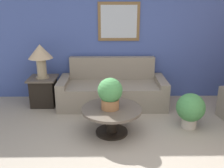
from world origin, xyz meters
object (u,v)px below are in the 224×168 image
Objects in this scene: coffee_table at (112,115)px; potted_plant_on_table at (110,93)px; side_table at (44,91)px; potted_plant_floor at (190,109)px; table_lamp at (40,55)px; couch_main at (112,90)px.

coffee_table is 1.92× the size of potted_plant_on_table.
side_table is at bearing 139.23° from coffee_table.
table_lamp is at bearing 159.36° from potted_plant_floor.
potted_plant_on_table reaches higher than couch_main.
couch_main is at bearing 141.75° from potted_plant_floor.
potted_plant_on_table reaches higher than side_table.
couch_main reaches higher than potted_plant_floor.
couch_main is 4.30× the size of potted_plant_on_table.
coffee_table is 1.81m from side_table.
couch_main is 2.24× the size of coffee_table.
potted_plant_on_table is at bearing -41.59° from table_lamp.
potted_plant_on_table is at bearing -92.54° from couch_main.
couch_main is 3.55× the size of potted_plant_floor.
side_table is 2.87m from potted_plant_floor.
couch_main is 1.18m from coffee_table.
couch_main is at bearing 87.46° from potted_plant_on_table.
potted_plant_floor is at bearing -20.64° from table_lamp.
potted_plant_on_table reaches higher than coffee_table.
table_lamp reaches higher than potted_plant_floor.
table_lamp reaches higher than couch_main.
table_lamp is at bearing -179.95° from couch_main.
side_table is at bearing 138.41° from potted_plant_on_table.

